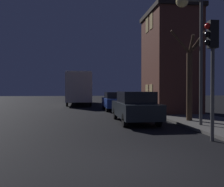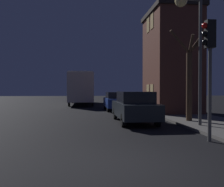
% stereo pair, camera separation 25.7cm
% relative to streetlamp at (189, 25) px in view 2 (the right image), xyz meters
% --- Properties ---
extents(ground_plane, '(120.00, 120.00, 0.00)m').
position_rel_streetlamp_xyz_m(ground_plane, '(-3.60, -5.05, -4.57)').
color(ground_plane, black).
extents(brick_building, '(3.31, 4.84, 7.23)m').
position_rel_streetlamp_xyz_m(brick_building, '(1.62, 6.84, -0.81)').
color(brick_building, brown).
rests_on(brick_building, sidewalk).
extents(streetlamp, '(1.24, 0.55, 5.76)m').
position_rel_streetlamp_xyz_m(streetlamp, '(0.00, 0.00, 0.00)').
color(streetlamp, '#4C4C4C').
rests_on(streetlamp, sidewalk).
extents(traffic_light, '(0.43, 0.24, 3.98)m').
position_rel_streetlamp_xyz_m(traffic_light, '(-0.52, -2.81, -1.71)').
color(traffic_light, '#4C4C4C').
rests_on(traffic_light, ground).
extents(bare_tree, '(2.27, 0.66, 4.58)m').
position_rel_streetlamp_xyz_m(bare_tree, '(0.74, 1.57, -2.22)').
color(bare_tree, '#473323').
rests_on(bare_tree, sidewalk).
extents(bus, '(2.54, 10.43, 3.47)m').
position_rel_streetlamp_xyz_m(bus, '(-4.96, 18.20, -2.50)').
color(bus, beige).
rests_on(bus, ground).
extents(car_near_lane, '(1.78, 4.70, 1.61)m').
position_rel_streetlamp_xyz_m(car_near_lane, '(-2.03, 2.06, -3.74)').
color(car_near_lane, black).
rests_on(car_near_lane, ground).
extents(car_mid_lane, '(1.77, 4.49, 1.50)m').
position_rel_streetlamp_xyz_m(car_mid_lane, '(-2.00, 9.63, -3.79)').
color(car_mid_lane, navy).
rests_on(car_mid_lane, ground).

